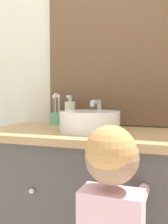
% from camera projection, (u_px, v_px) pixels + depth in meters
% --- Properties ---
extents(wall_back, '(3.20, 0.18, 2.50)m').
position_uv_depth(wall_back, '(126.00, 57.00, 1.49)').
color(wall_back, beige).
rests_on(wall_back, ground_plane).
extents(vanity_counter, '(1.34, 0.55, 0.87)m').
position_uv_depth(vanity_counter, '(111.00, 216.00, 1.27)').
color(vanity_counter, '#4C4742').
rests_on(vanity_counter, ground_plane).
extents(sink_basin, '(0.31, 0.36, 0.16)m').
position_uv_depth(sink_basin, '(90.00, 121.00, 1.27)').
color(sink_basin, white).
rests_on(sink_basin, vanity_counter).
extents(toothbrush_holder, '(0.09, 0.09, 0.20)m').
position_uv_depth(toothbrush_holder, '(57.00, 118.00, 1.54)').
color(toothbrush_holder, '#66B27F').
rests_on(toothbrush_holder, vanity_counter).
extents(soap_dispenser, '(0.06, 0.06, 0.18)m').
position_uv_depth(soap_dispenser, '(70.00, 113.00, 1.48)').
color(soap_dispenser, beige).
rests_on(soap_dispenser, vanity_counter).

